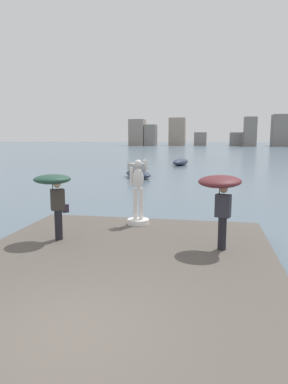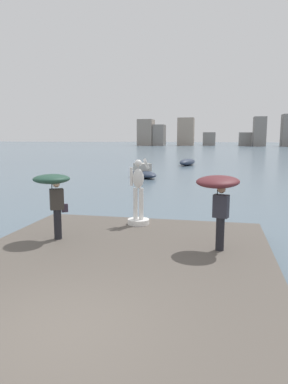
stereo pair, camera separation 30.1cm
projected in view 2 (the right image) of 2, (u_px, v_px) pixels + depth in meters
ground_plane at (200, 164)px, 44.17m from camera, size 400.00×400.00×0.00m
pier at (104, 281)px, 7.76m from camera, size 7.66×10.70×0.40m
statue_white_figure at (138, 200)px, 11.94m from camera, size 0.74×0.93×2.24m
onlooker_left at (53, 187)px, 10.07m from camera, size 1.44×1.44×1.90m
onlooker_right at (218, 190)px, 9.11m from camera, size 1.42×1.43×1.99m
boat_near at (187, 162)px, 42.12m from camera, size 2.30×4.24×0.78m
boat_leftward at (143, 172)px, 29.41m from camera, size 3.38×3.80×1.18m
distant_skyline at (221, 133)px, 134.79m from camera, size 63.35×12.31×11.55m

